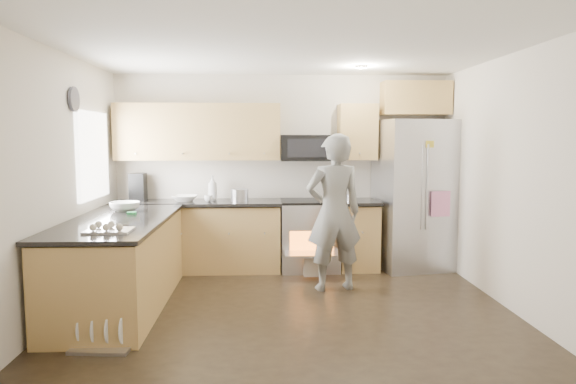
{
  "coord_description": "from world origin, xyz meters",
  "views": [
    {
      "loc": [
        -0.26,
        -5.03,
        1.75
      ],
      "look_at": [
        0.01,
        0.5,
        1.17
      ],
      "focal_mm": 32.0,
      "sensor_mm": 36.0,
      "label": 1
    }
  ],
  "objects": [
    {
      "name": "ground",
      "position": [
        0.0,
        0.0,
        0.0
      ],
      "size": [
        4.5,
        4.5,
        0.0
      ],
      "primitive_type": "plane",
      "color": "black",
      "rests_on": "ground"
    },
    {
      "name": "room_shell",
      "position": [
        -0.04,
        0.02,
        1.67
      ],
      "size": [
        4.54,
        4.04,
        2.62
      ],
      "color": "beige",
      "rests_on": "ground"
    },
    {
      "name": "back_cabinet_run",
      "position": [
        -0.59,
        1.75,
        0.96
      ],
      "size": [
        4.45,
        0.64,
        2.5
      ],
      "color": "#B28E47",
      "rests_on": "ground"
    },
    {
      "name": "peninsula",
      "position": [
        -1.75,
        0.25,
        0.46
      ],
      "size": [
        0.96,
        2.36,
        1.03
      ],
      "color": "#B28E47",
      "rests_on": "ground"
    },
    {
      "name": "stove_range",
      "position": [
        0.35,
        1.69,
        0.68
      ],
      "size": [
        0.76,
        0.97,
        1.79
      ],
      "color": "#B7B7BC",
      "rests_on": "ground"
    },
    {
      "name": "refrigerator",
      "position": [
        1.77,
        1.7,
        0.99
      ],
      "size": [
        1.09,
        0.91,
        1.99
      ],
      "rotation": [
        0.0,
        0.0,
        0.17
      ],
      "color": "#B7B7BC",
      "rests_on": "ground"
    },
    {
      "name": "person",
      "position": [
        0.55,
        0.75,
        0.9
      ],
      "size": [
        0.72,
        0.54,
        1.8
      ],
      "primitive_type": "imported",
      "rotation": [
        0.0,
        0.0,
        3.32
      ],
      "color": "gray",
      "rests_on": "ground"
    },
    {
      "name": "dish_rack",
      "position": [
        -1.6,
        -0.8,
        0.08
      ],
      "size": [
        0.53,
        0.44,
        0.31
      ],
      "rotation": [
        0.0,
        0.0,
        -0.1
      ],
      "color": "#B7B7BC",
      "rests_on": "ground"
    }
  ]
}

